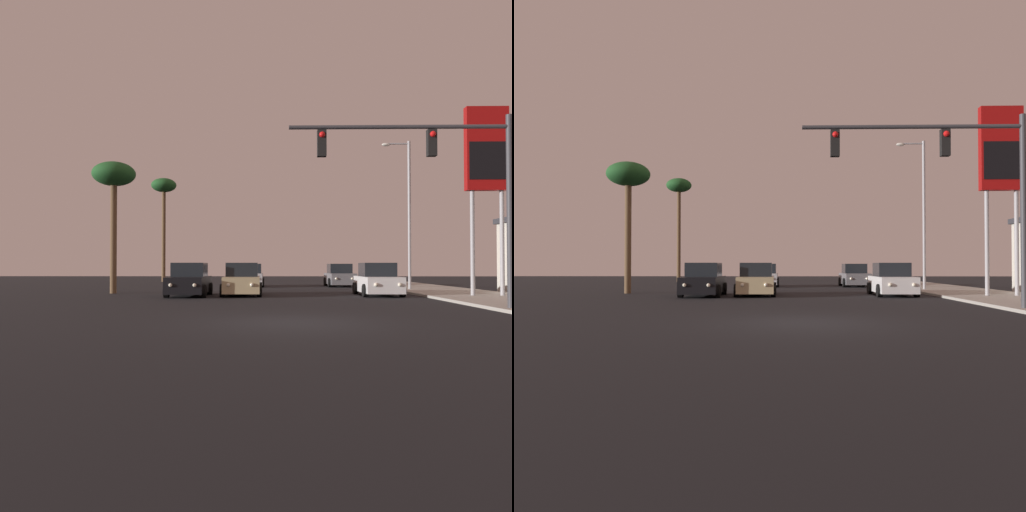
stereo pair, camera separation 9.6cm
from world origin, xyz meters
TOP-DOWN VIEW (x-y plane):
  - ground_plane at (0.00, 0.00)m, footprint 120.00×120.00m
  - sidewalk_right at (9.50, 10.00)m, footprint 5.00×60.00m
  - car_tan at (-1.95, 12.21)m, footprint 2.04×4.32m
  - car_grey at (4.78, 23.65)m, footprint 2.04×4.32m
  - car_white at (5.03, 12.29)m, footprint 2.04×4.33m
  - car_silver at (-1.84, 23.28)m, footprint 2.04×4.32m
  - car_black at (-4.59, 11.70)m, footprint 2.04×4.31m
  - traffic_light_mast at (5.29, 3.35)m, footprint 7.51×0.36m
  - street_lamp at (7.88, 16.88)m, footprint 1.74×0.24m
  - gas_station_sign at (9.82, 10.41)m, footprint 2.00×0.42m
  - palm_tree_far at (-10.46, 34.00)m, footprint 2.40×2.40m
  - palm_tree_near at (-9.18, 14.00)m, footprint 2.40×2.40m

SIDE VIEW (x-z plane):
  - ground_plane at x=0.00m, z-range 0.00..0.00m
  - sidewalk_right at x=9.50m, z-range 0.00..0.12m
  - car_tan at x=-1.95m, z-range -0.08..1.60m
  - car_grey at x=4.78m, z-range -0.08..1.60m
  - car_white at x=5.03m, z-range -0.08..1.60m
  - car_silver at x=-1.84m, z-range -0.08..1.60m
  - car_black at x=-4.59m, z-range -0.08..1.60m
  - traffic_light_mast at x=5.29m, z-range 1.49..7.99m
  - street_lamp at x=7.88m, z-range 0.62..9.62m
  - palm_tree_near at x=-9.18m, z-range 2.65..9.96m
  - gas_station_sign at x=9.82m, z-range 2.12..11.12m
  - palm_tree_far at x=-10.46m, z-range 3.67..13.60m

